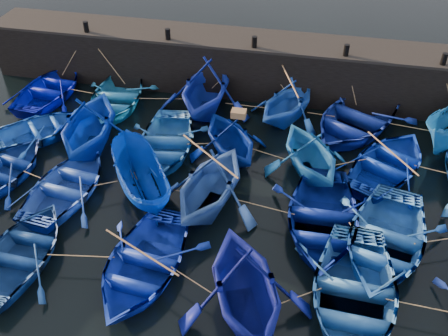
% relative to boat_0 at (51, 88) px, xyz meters
% --- Properties ---
extents(ground, '(120.00, 120.00, 0.00)m').
position_rel_boat_0_xyz_m(ground, '(9.38, -7.72, -0.49)').
color(ground, black).
rests_on(ground, ground).
extents(quay_wall, '(26.00, 2.50, 2.50)m').
position_rel_boat_0_xyz_m(quay_wall, '(9.38, 2.78, 0.76)').
color(quay_wall, black).
rests_on(quay_wall, ground).
extents(quay_top, '(26.00, 2.50, 0.12)m').
position_rel_boat_0_xyz_m(quay_top, '(9.38, 2.78, 2.07)').
color(quay_top, black).
rests_on(quay_top, quay_wall).
extents(bollard_0, '(0.24, 0.24, 0.50)m').
position_rel_boat_0_xyz_m(bollard_0, '(1.38, 1.88, 2.38)').
color(bollard_0, black).
rests_on(bollard_0, quay_top).
extents(bollard_1, '(0.24, 0.24, 0.50)m').
position_rel_boat_0_xyz_m(bollard_1, '(5.38, 1.88, 2.38)').
color(bollard_1, black).
rests_on(bollard_1, quay_top).
extents(bollard_2, '(0.24, 0.24, 0.50)m').
position_rel_boat_0_xyz_m(bollard_2, '(9.38, 1.88, 2.38)').
color(bollard_2, black).
rests_on(bollard_2, quay_top).
extents(bollard_3, '(0.24, 0.24, 0.50)m').
position_rel_boat_0_xyz_m(bollard_3, '(13.38, 1.88, 2.38)').
color(bollard_3, black).
rests_on(bollard_3, quay_top).
extents(bollard_4, '(0.24, 0.24, 0.50)m').
position_rel_boat_0_xyz_m(bollard_4, '(17.38, 1.88, 2.38)').
color(bollard_4, black).
rests_on(bollard_4, quay_top).
extents(boat_0, '(3.68, 4.93, 0.98)m').
position_rel_boat_0_xyz_m(boat_0, '(0.00, 0.00, 0.00)').
color(boat_0, '#000995').
rests_on(boat_0, ground).
extents(boat_1, '(4.00, 5.20, 1.00)m').
position_rel_boat_0_xyz_m(boat_1, '(3.35, -0.19, 0.01)').
color(boat_1, '#2175BC').
rests_on(boat_1, ground).
extents(boat_2, '(4.20, 4.86, 2.54)m').
position_rel_boat_0_xyz_m(boat_2, '(7.51, 0.27, 0.78)').
color(boat_2, navy).
rests_on(boat_2, ground).
extents(boat_3, '(4.65, 4.89, 2.01)m').
position_rel_boat_0_xyz_m(boat_3, '(11.18, 0.26, 0.52)').
color(boat_3, blue).
rests_on(boat_3, ground).
extents(boat_4, '(6.33, 7.00, 1.19)m').
position_rel_boat_0_xyz_m(boat_4, '(14.17, 0.18, 0.11)').
color(boat_4, navy).
rests_on(boat_4, ground).
extents(boat_6, '(5.02, 5.02, 0.86)m').
position_rel_boat_0_xyz_m(boat_6, '(1.20, -3.23, -0.06)').
color(boat_6, blue).
rests_on(boat_6, ground).
extents(boat_7, '(4.64, 5.20, 2.49)m').
position_rel_boat_0_xyz_m(boat_7, '(3.63, -3.49, 0.75)').
color(boat_7, '#042CA6').
rests_on(boat_7, ground).
extents(boat_8, '(4.00, 5.11, 0.97)m').
position_rel_boat_0_xyz_m(boat_8, '(6.67, -3.14, -0.01)').
color(boat_8, blue).
rests_on(boat_8, ground).
extents(boat_9, '(4.82, 4.95, 1.99)m').
position_rel_boat_0_xyz_m(boat_9, '(9.30, -2.92, 0.50)').
color(boat_9, navy).
rests_on(boat_9, ground).
extents(boat_10, '(4.83, 5.06, 2.07)m').
position_rel_boat_0_xyz_m(boat_10, '(12.45, -3.32, 0.55)').
color(boat_10, '#155BA4').
rests_on(boat_10, ground).
extents(boat_11, '(5.19, 5.75, 0.98)m').
position_rel_boat_0_xyz_m(boat_11, '(15.44, -2.66, 0.00)').
color(boat_11, '#0729A2').
rests_on(boat_11, ground).
extents(boat_13, '(3.88, 4.82, 0.89)m').
position_rel_boat_0_xyz_m(boat_13, '(1.17, -6.10, -0.04)').
color(boat_13, navy).
rests_on(boat_13, ground).
extents(boat_14, '(3.72, 4.85, 0.94)m').
position_rel_boat_0_xyz_m(boat_14, '(3.98, -6.39, -0.02)').
color(boat_14, blue).
rests_on(boat_14, ground).
extents(boat_15, '(3.76, 4.36, 1.64)m').
position_rel_boat_0_xyz_m(boat_15, '(6.60, -5.91, 0.33)').
color(boat_15, '#002F9A').
rests_on(boat_15, ground).
extents(boat_16, '(4.56, 5.03, 2.29)m').
position_rel_boat_0_xyz_m(boat_16, '(9.20, -5.98, 0.66)').
color(boat_16, '#284F96').
rests_on(boat_16, ground).
extents(boat_17, '(3.78, 5.20, 1.06)m').
position_rel_boat_0_xyz_m(boat_17, '(13.09, -6.31, 0.04)').
color(boat_17, navy).
rests_on(boat_17, ground).
extents(boat_18, '(4.73, 5.84, 1.07)m').
position_rel_boat_0_xyz_m(boat_18, '(15.12, -6.84, 0.05)').
color(boat_18, blue).
rests_on(boat_18, ground).
extents(boat_21, '(3.19, 4.38, 0.89)m').
position_rel_boat_0_xyz_m(boat_21, '(4.01, -9.69, -0.04)').
color(boat_21, navy).
rests_on(boat_21, ground).
extents(boat_22, '(3.79, 5.01, 0.98)m').
position_rel_boat_0_xyz_m(boat_22, '(7.88, -9.36, 0.00)').
color(boat_22, '#0F2AA7').
rests_on(boat_22, ground).
extents(boat_23, '(5.26, 5.58, 2.33)m').
position_rel_boat_0_xyz_m(boat_23, '(11.15, -10.06, 0.68)').
color(boat_23, navy).
rests_on(boat_23, ground).
extents(boat_24, '(3.90, 5.34, 1.08)m').
position_rel_boat_0_xyz_m(boat_24, '(14.16, -9.21, 0.05)').
color(boat_24, '#2762B1').
rests_on(boat_24, ground).
extents(wooden_crate, '(0.55, 0.42, 0.26)m').
position_rel_boat_0_xyz_m(wooden_crate, '(9.60, -2.92, 1.63)').
color(wooden_crate, olive).
rests_on(wooden_crate, boat_9).
extents(mooring_ropes, '(18.36, 11.88, 2.10)m').
position_rel_boat_0_xyz_m(mooring_ropes, '(9.37, -2.63, 0.40)').
color(mooring_ropes, tan).
rests_on(mooring_ropes, ground).
extents(loose_oars, '(9.82, 11.70, 1.37)m').
position_rel_boat_0_xyz_m(loose_oars, '(10.93, -4.43, 1.11)').
color(loose_oars, '#99724C').
rests_on(loose_oars, ground).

